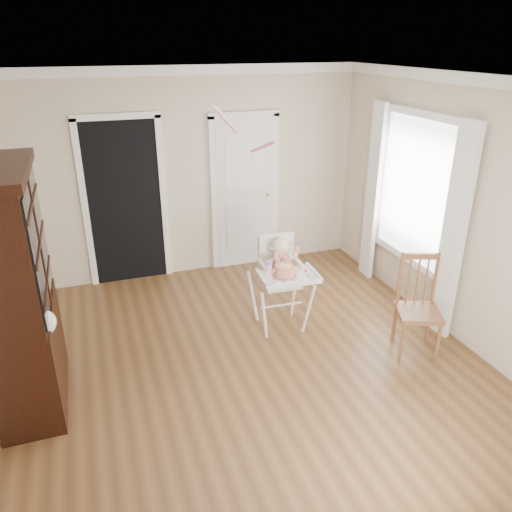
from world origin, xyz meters
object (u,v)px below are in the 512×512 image
object	(u,v)px
sippy_cup	(268,267)
china_cabinet	(17,293)
cake	(285,271)
high_chair	(281,273)
dining_chair	(418,309)

from	to	relation	value
sippy_cup	china_cabinet	distance (m)	2.35
cake	sippy_cup	bearing A→B (deg)	142.06
high_chair	dining_chair	xyz separation A→B (m)	(1.16, -0.87, -0.19)
china_cabinet	dining_chair	xyz separation A→B (m)	(3.67, -0.46, -0.59)
high_chair	sippy_cup	size ratio (longest dim) A/B	6.28
high_chair	cake	bearing A→B (deg)	-99.26
cake	sippy_cup	distance (m)	0.17
china_cabinet	sippy_cup	bearing A→B (deg)	7.00
cake	dining_chair	xyz separation A→B (m)	(1.21, -0.64, -0.33)
cake	china_cabinet	distance (m)	2.48
high_chair	dining_chair	world-z (taller)	high_chair
sippy_cup	high_chair	bearing A→B (deg)	33.86
cake	dining_chair	size ratio (longest dim) A/B	0.25
cake	sippy_cup	size ratio (longest dim) A/B	1.49
high_chair	cake	distance (m)	0.28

